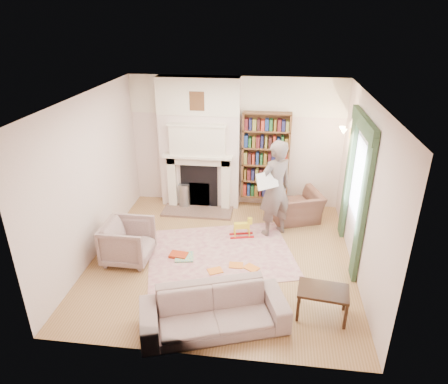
# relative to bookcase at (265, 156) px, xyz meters

# --- Properties ---
(floor) EXTENTS (4.50, 4.50, 0.00)m
(floor) POSITION_rel_bookcase_xyz_m (-0.65, -2.12, -1.18)
(floor) COLOR brown
(floor) RESTS_ON ground
(ceiling) EXTENTS (4.50, 4.50, 0.00)m
(ceiling) POSITION_rel_bookcase_xyz_m (-0.65, -2.12, 1.62)
(ceiling) COLOR white
(ceiling) RESTS_ON wall_back
(wall_back) EXTENTS (4.50, 0.00, 4.50)m
(wall_back) POSITION_rel_bookcase_xyz_m (-0.65, 0.13, 0.22)
(wall_back) COLOR silver
(wall_back) RESTS_ON floor
(wall_front) EXTENTS (4.50, 0.00, 4.50)m
(wall_front) POSITION_rel_bookcase_xyz_m (-0.65, -4.37, 0.22)
(wall_front) COLOR silver
(wall_front) RESTS_ON floor
(wall_left) EXTENTS (0.00, 4.50, 4.50)m
(wall_left) POSITION_rel_bookcase_xyz_m (-2.90, -2.12, 0.22)
(wall_left) COLOR silver
(wall_left) RESTS_ON floor
(wall_right) EXTENTS (0.00, 4.50, 4.50)m
(wall_right) POSITION_rel_bookcase_xyz_m (1.60, -2.12, 0.22)
(wall_right) COLOR silver
(wall_right) RESTS_ON floor
(fireplace) EXTENTS (1.70, 0.58, 2.80)m
(fireplace) POSITION_rel_bookcase_xyz_m (-1.40, -0.07, 0.21)
(fireplace) COLOR silver
(fireplace) RESTS_ON floor
(bookcase) EXTENTS (1.00, 0.24, 1.85)m
(bookcase) POSITION_rel_bookcase_xyz_m (0.00, 0.00, 0.00)
(bookcase) COLOR brown
(bookcase) RESTS_ON floor
(window) EXTENTS (0.02, 0.90, 1.30)m
(window) POSITION_rel_bookcase_xyz_m (1.58, -1.72, 0.27)
(window) COLOR silver
(window) RESTS_ON wall_right
(curtain_left) EXTENTS (0.07, 0.32, 2.40)m
(curtain_left) POSITION_rel_bookcase_xyz_m (1.55, -2.42, 0.02)
(curtain_left) COLOR #334E32
(curtain_left) RESTS_ON floor
(curtain_right) EXTENTS (0.07, 0.32, 2.40)m
(curtain_right) POSITION_rel_bookcase_xyz_m (1.55, -1.02, 0.02)
(curtain_right) COLOR #334E32
(curtain_right) RESTS_ON floor
(pelmet) EXTENTS (0.09, 1.70, 0.24)m
(pelmet) POSITION_rel_bookcase_xyz_m (1.54, -1.72, 1.20)
(pelmet) COLOR #334E32
(pelmet) RESTS_ON wall_right
(wall_sconce) EXTENTS (0.20, 0.24, 0.24)m
(wall_sconce) POSITION_rel_bookcase_xyz_m (1.38, -0.62, 0.72)
(wall_sconce) COLOR gold
(wall_sconce) RESTS_ON wall_right
(rug) EXTENTS (2.97, 2.56, 0.01)m
(rug) POSITION_rel_bookcase_xyz_m (-0.70, -2.04, -1.17)
(rug) COLOR beige
(rug) RESTS_ON floor
(armchair_reading) EXTENTS (1.19, 1.11, 0.63)m
(armchair_reading) POSITION_rel_bookcase_xyz_m (0.68, -0.59, -0.86)
(armchair_reading) COLOR #4F302A
(armchair_reading) RESTS_ON floor
(armchair_left) EXTENTS (0.81, 0.78, 0.73)m
(armchair_left) POSITION_rel_bookcase_xyz_m (-2.25, -2.42, -0.81)
(armchair_left) COLOR #B8A698
(armchair_left) RESTS_ON floor
(sofa) EXTENTS (2.12, 1.37, 0.58)m
(sofa) POSITION_rel_bookcase_xyz_m (-0.54, -3.85, -0.89)
(sofa) COLOR #ACA08E
(sofa) RESTS_ON floor
(man_reading) EXTENTS (0.83, 0.78, 1.90)m
(man_reading) POSITION_rel_bookcase_xyz_m (0.23, -1.19, -0.22)
(man_reading) COLOR #5C4E49
(man_reading) RESTS_ON floor
(newspaper) EXTENTS (0.43, 0.36, 0.30)m
(newspaper) POSITION_rel_bookcase_xyz_m (0.08, -1.39, 0.03)
(newspaper) COLOR silver
(newspaper) RESTS_ON man_reading
(coffee_table) EXTENTS (0.75, 0.53, 0.45)m
(coffee_table) POSITION_rel_bookcase_xyz_m (0.95, -3.43, -0.95)
(coffee_table) COLOR #2F1F10
(coffee_table) RESTS_ON floor
(paraffin_heater) EXTENTS (0.27, 0.27, 0.55)m
(paraffin_heater) POSITION_rel_bookcase_xyz_m (-1.73, -0.28, -0.90)
(paraffin_heater) COLOR #95969C
(paraffin_heater) RESTS_ON floor
(rocking_horse) EXTENTS (0.49, 0.28, 0.40)m
(rocking_horse) POSITION_rel_bookcase_xyz_m (-0.37, -1.40, -0.97)
(rocking_horse) COLOR yellow
(rocking_horse) RESTS_ON rug
(board_game) EXTENTS (0.37, 0.37, 0.03)m
(board_game) POSITION_rel_bookcase_xyz_m (-1.31, -2.26, -1.15)
(board_game) COLOR #C5CE48
(board_game) RESTS_ON rug
(game_box_lid) EXTENTS (0.33, 0.24, 0.05)m
(game_box_lid) POSITION_rel_bookcase_xyz_m (-1.42, -2.23, -1.14)
(game_box_lid) COLOR #AB3213
(game_box_lid) RESTS_ON rug
(comic_annuals) EXTENTS (0.90, 0.44, 0.02)m
(comic_annuals) POSITION_rel_bookcase_xyz_m (-0.40, -2.47, -1.16)
(comic_annuals) COLOR red
(comic_annuals) RESTS_ON rug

